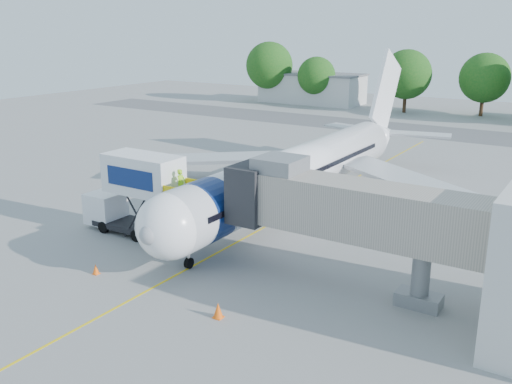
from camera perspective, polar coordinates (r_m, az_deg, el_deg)
The scene contains 14 objects.
ground at distance 40.41m, azimuth 1.82°, elevation -3.02°, with size 160.00×160.00×0.00m, color #959593.
guidance_line at distance 40.41m, azimuth 1.82°, elevation -3.02°, with size 0.15×70.00×0.01m, color yellow.
taxiway_strip at distance 78.43m, azimuth 17.85°, elevation 5.68°, with size 120.00×10.00×0.01m, color #59595B.
aircraft at distance 43.01m, azimuth 4.68°, elevation 2.22°, with size 34.17×37.73×11.35m.
jet_bridge at distance 29.63m, azimuth 8.22°, elevation -1.57°, with size 13.90×3.20×6.60m.
catering_hiloader at distance 37.94m, azimuth -11.81°, elevation -0.28°, with size 8.50×2.44×5.50m.
ground_tug at distance 28.39m, azimuth -16.09°, elevation -10.64°, with size 4.24×3.31×1.51m.
safety_cone_a at distance 27.63m, azimuth -3.81°, elevation -11.75°, with size 0.49×0.49×0.78m.
safety_cone_b at distance 33.32m, azimuth -15.73°, elevation -7.44°, with size 0.38×0.38×0.60m.
outbuilding_left at distance 104.78m, azimuth 5.60°, elevation 10.32°, with size 18.40×8.40×5.30m.
tree_a at distance 105.39m, azimuth 1.34°, elevation 12.53°, with size 8.43×8.43×10.75m.
tree_b at distance 101.02m, azimuth 6.06°, elevation 11.47°, with size 6.56×6.56×8.37m.
tree_c at distance 94.86m, azimuth 14.83°, elevation 11.30°, with size 7.79×7.79×9.93m.
tree_d at distance 94.67m, azimuth 21.90°, elevation 10.54°, with size 7.50×7.50×9.57m.
Camera 1 is at (19.48, -32.80, 13.32)m, focal length 40.00 mm.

